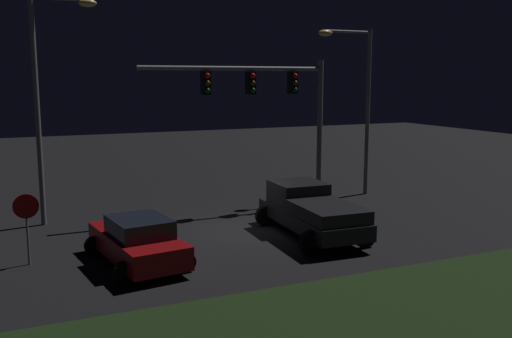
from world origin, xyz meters
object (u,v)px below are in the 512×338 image
traffic_signal_gantry (271,97)px  street_lamp_right (358,91)px  stop_sign (26,215)px  car_sedan (138,241)px  pickup_truck (310,208)px  street_lamp_left (48,84)px

traffic_signal_gantry → street_lamp_right: bearing=10.8°
traffic_signal_gantry → stop_sign: size_ratio=3.73×
car_sedan → traffic_signal_gantry: bearing=-60.8°
street_lamp_right → stop_sign: size_ratio=3.59×
traffic_signal_gantry → street_lamp_right: street_lamp_right is taller
car_sedan → traffic_signal_gantry: 9.71m
pickup_truck → stop_sign: bearing=89.5°
traffic_signal_gantry → street_lamp_right: 5.17m
car_sedan → street_lamp_right: street_lamp_right is taller
car_sedan → stop_sign: bearing=59.5°
pickup_truck → traffic_signal_gantry: 5.96m
pickup_truck → stop_sign: size_ratio=2.46×
stop_sign → traffic_signal_gantry: bearing=21.1°
pickup_truck → traffic_signal_gantry: bearing=-4.3°
pickup_truck → street_lamp_right: (5.64, 5.44, 4.08)m
stop_sign → car_sedan: bearing=-23.1°
car_sedan → traffic_signal_gantry: size_ratio=0.55×
car_sedan → stop_sign: stop_sign is taller
pickup_truck → stop_sign: stop_sign is taller
car_sedan → street_lamp_right: size_ratio=0.57×
pickup_truck → street_lamp_right: size_ratio=0.69×
traffic_signal_gantry → street_lamp_left: (-8.92, 1.08, 0.58)m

